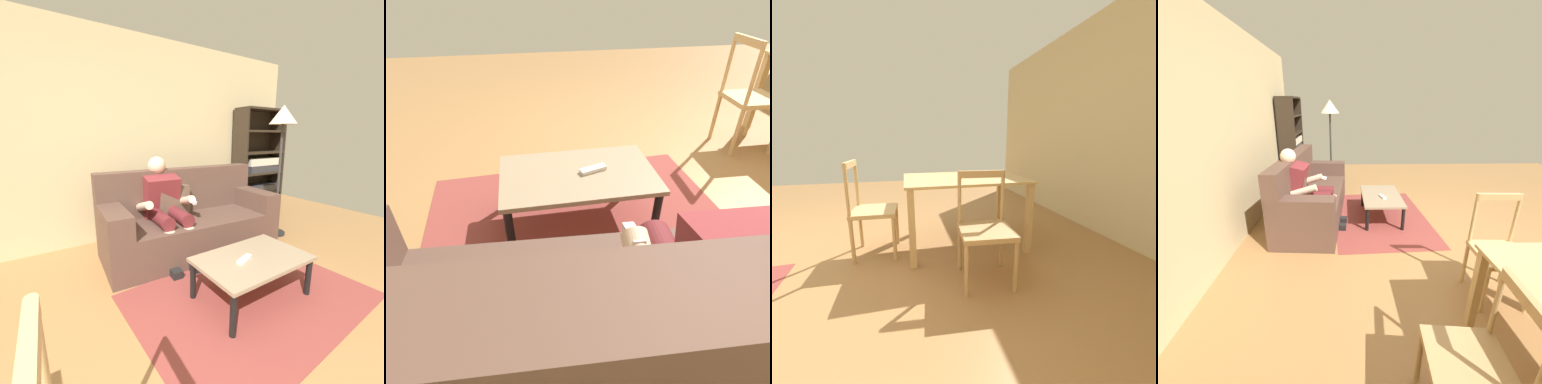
% 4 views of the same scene
% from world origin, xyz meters
% --- Properties ---
extents(ground_plane, '(8.92, 8.92, 0.00)m').
position_xyz_m(ground_plane, '(0.00, 0.00, 0.00)').
color(ground_plane, '#9E7042').
extents(wall_back, '(6.92, 0.12, 2.64)m').
position_xyz_m(wall_back, '(0.00, 2.79, 1.32)').
color(wall_back, '#D1BC8C').
rests_on(wall_back, ground_plane).
extents(couch, '(2.13, 0.95, 0.98)m').
position_xyz_m(couch, '(1.01, 1.91, 0.36)').
color(couch, brown).
rests_on(couch, ground_plane).
extents(person_lounging, '(0.61, 0.90, 1.14)m').
position_xyz_m(person_lounging, '(0.69, 1.91, 0.59)').
color(person_lounging, maroon).
rests_on(person_lounging, ground_plane).
extents(coffee_table, '(0.95, 0.59, 0.37)m').
position_xyz_m(coffee_table, '(0.95, 0.81, 0.32)').
color(coffee_table, gray).
rests_on(coffee_table, ground_plane).
extents(tv_remote, '(0.18, 0.10, 0.02)m').
position_xyz_m(tv_remote, '(0.86, 0.81, 0.38)').
color(tv_remote, white).
rests_on(tv_remote, coffee_table).
extents(bookshelf, '(0.96, 0.36, 1.83)m').
position_xyz_m(bookshelf, '(2.87, 2.54, 0.77)').
color(bookshelf, '#2D2319').
rests_on(bookshelf, ground_plane).
extents(dining_chair_near_wall, '(0.46, 0.46, 0.90)m').
position_xyz_m(dining_chair_near_wall, '(-1.68, 0.71, 0.44)').
color(dining_chair_near_wall, tan).
rests_on(dining_chair_near_wall, ground_plane).
extents(dining_chair_facing_couch, '(0.44, 0.44, 0.96)m').
position_xyz_m(dining_chair_facing_couch, '(-0.72, 0.01, 0.46)').
color(dining_chair_facing_couch, tan).
rests_on(dining_chair_facing_couch, ground_plane).
extents(area_rug, '(2.06, 1.49, 0.01)m').
position_xyz_m(area_rug, '(0.95, 0.81, 0.00)').
color(area_rug, brown).
rests_on(area_rug, ground_plane).
extents(floor_lamp, '(0.36, 0.36, 1.77)m').
position_xyz_m(floor_lamp, '(2.31, 1.64, 1.49)').
color(floor_lamp, black).
rests_on(floor_lamp, ground_plane).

